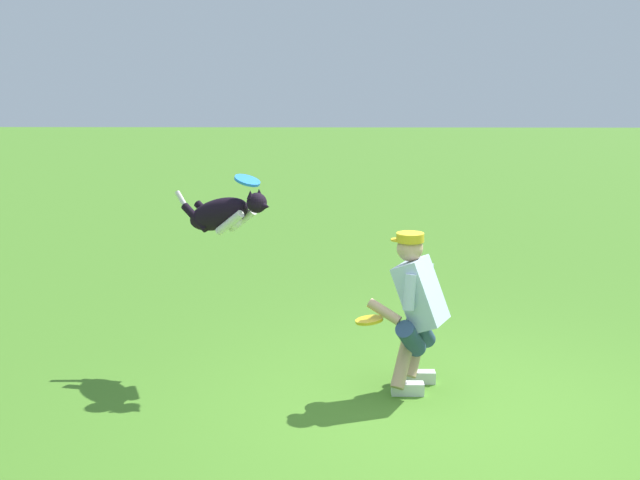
{
  "coord_description": "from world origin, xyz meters",
  "views": [
    {
      "loc": [
        0.83,
        5.71,
        2.58
      ],
      "look_at": [
        0.92,
        -0.82,
        1.18
      ],
      "focal_mm": 45.54,
      "sensor_mm": 36.0,
      "label": 1
    }
  ],
  "objects_px": {
    "person": "(416,307)",
    "dog": "(223,214)",
    "frisbee_held": "(369,320)",
    "frisbee_flying": "(247,180)"
  },
  "relations": [
    {
      "from": "person",
      "to": "frisbee_held",
      "type": "distance_m",
      "value": 0.4
    },
    {
      "from": "dog",
      "to": "frisbee_held",
      "type": "distance_m",
      "value": 1.58
    },
    {
      "from": "person",
      "to": "dog",
      "type": "relative_size",
      "value": 1.4
    },
    {
      "from": "dog",
      "to": "person",
      "type": "bearing_deg",
      "value": 16.05
    },
    {
      "from": "person",
      "to": "frisbee_held",
      "type": "xyz_separation_m",
      "value": [
        0.38,
        0.08,
        -0.09
      ]
    },
    {
      "from": "dog",
      "to": "frisbee_held",
      "type": "bearing_deg",
      "value": 7.61
    },
    {
      "from": "person",
      "to": "dog",
      "type": "xyz_separation_m",
      "value": [
        1.61,
        -0.57,
        0.65
      ]
    },
    {
      "from": "person",
      "to": "frisbee_flying",
      "type": "distance_m",
      "value": 1.74
    },
    {
      "from": "dog",
      "to": "frisbee_flying",
      "type": "relative_size",
      "value": 4.19
    },
    {
      "from": "dog",
      "to": "frisbee_flying",
      "type": "height_order",
      "value": "frisbee_flying"
    }
  ]
}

